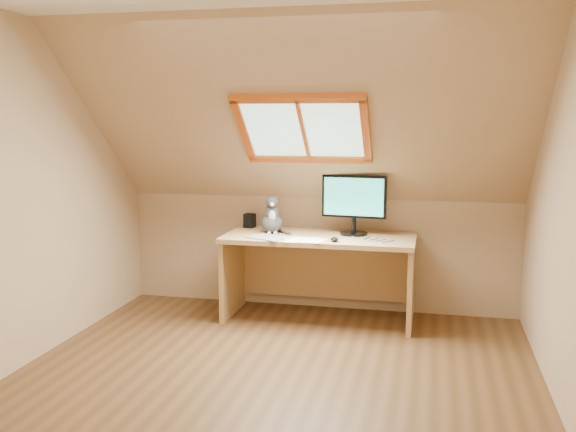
# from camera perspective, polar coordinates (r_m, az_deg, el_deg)

# --- Properties ---
(ground) EXTENTS (3.50, 3.50, 0.00)m
(ground) POSITION_cam_1_polar(r_m,az_deg,el_deg) (4.32, -1.51, -14.58)
(ground) COLOR brown
(ground) RESTS_ON ground
(room_shell) EXTENTS (3.52, 3.52, 2.41)m
(room_shell) POSITION_cam_1_polar(r_m,az_deg,el_deg) (3.89, -1.93, 4.59)
(room_shell) COLOR tan
(room_shell) RESTS_ON ground
(desk) EXTENTS (1.60, 0.70, 0.73)m
(desk) POSITION_cam_1_polar(r_m,az_deg,el_deg) (5.51, 2.91, -3.90)
(desk) COLOR tan
(desk) RESTS_ON ground
(monitor) EXTENTS (0.55, 0.23, 0.50)m
(monitor) POSITION_cam_1_polar(r_m,az_deg,el_deg) (5.41, 5.90, 1.36)
(monitor) COLOR black
(monitor) RESTS_ON desk
(cat) EXTENTS (0.24, 0.27, 0.35)m
(cat) POSITION_cam_1_polar(r_m,az_deg,el_deg) (5.49, -1.42, -0.24)
(cat) COLOR #45403D
(cat) RESTS_ON desk
(desk_speaker) EXTENTS (0.10, 0.10, 0.13)m
(desk_speaker) POSITION_cam_1_polar(r_m,az_deg,el_deg) (5.78, -3.43, -0.41)
(desk_speaker) COLOR black
(desk_speaker) RESTS_ON desk
(graphics_tablet) EXTENTS (0.36, 0.32, 0.01)m
(graphics_tablet) POSITION_cam_1_polar(r_m,az_deg,el_deg) (5.27, -1.77, -1.92)
(graphics_tablet) COLOR #B2B2B7
(graphics_tablet) RESTS_ON desk
(mouse) EXTENTS (0.08, 0.12, 0.03)m
(mouse) POSITION_cam_1_polar(r_m,az_deg,el_deg) (5.14, 4.14, -2.09)
(mouse) COLOR black
(mouse) RESTS_ON desk
(papers) EXTENTS (0.33, 0.27, 0.00)m
(papers) POSITION_cam_1_polar(r_m,az_deg,el_deg) (5.15, 1.74, -2.22)
(papers) COLOR white
(papers) RESTS_ON desk
(cables) EXTENTS (0.51, 0.26, 0.01)m
(cables) POSITION_cam_1_polar(r_m,az_deg,el_deg) (5.23, 6.90, -2.10)
(cables) COLOR silver
(cables) RESTS_ON desk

